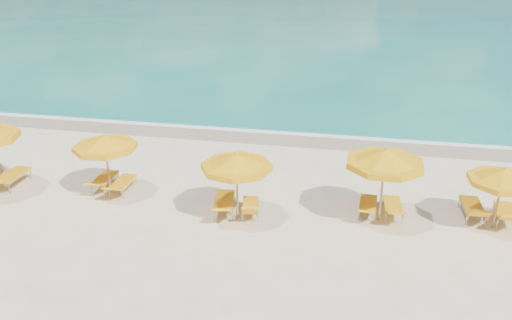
# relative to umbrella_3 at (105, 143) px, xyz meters

# --- Properties ---
(ground_plane) EXTENTS (120.00, 120.00, 0.00)m
(ground_plane) POSITION_rel_umbrella_3_xyz_m (5.07, -0.27, -1.92)
(ground_plane) COLOR beige
(ocean) EXTENTS (120.00, 80.00, 0.30)m
(ocean) POSITION_rel_umbrella_3_xyz_m (5.07, 47.73, -1.92)
(ocean) COLOR #157B68
(ocean) RESTS_ON ground
(wet_sand_band) EXTENTS (120.00, 2.60, 0.01)m
(wet_sand_band) POSITION_rel_umbrella_3_xyz_m (5.07, 7.13, -1.92)
(wet_sand_band) COLOR tan
(wet_sand_band) RESTS_ON ground
(foam_line) EXTENTS (120.00, 1.20, 0.03)m
(foam_line) POSITION_rel_umbrella_3_xyz_m (5.07, 7.93, -1.92)
(foam_line) COLOR white
(foam_line) RESTS_ON ground
(whitecap_near) EXTENTS (14.00, 0.36, 0.05)m
(whitecap_near) POSITION_rel_umbrella_3_xyz_m (-0.93, 16.73, -1.92)
(whitecap_near) COLOR white
(whitecap_near) RESTS_ON ground
(whitecap_far) EXTENTS (18.00, 0.30, 0.05)m
(whitecap_far) POSITION_rel_umbrella_3_xyz_m (13.07, 23.73, -1.92)
(whitecap_far) COLOR white
(whitecap_far) RESTS_ON ground
(umbrella_3) EXTENTS (2.78, 2.78, 2.25)m
(umbrella_3) POSITION_rel_umbrella_3_xyz_m (0.00, 0.00, 0.00)
(umbrella_3) COLOR tan
(umbrella_3) RESTS_ON ground
(umbrella_4) EXTENTS (2.52, 2.52, 2.30)m
(umbrella_4) POSITION_rel_umbrella_3_xyz_m (4.87, -0.85, 0.04)
(umbrella_4) COLOR tan
(umbrella_4) RESTS_ON ground
(umbrella_5) EXTENTS (3.16, 3.16, 2.50)m
(umbrella_5) POSITION_rel_umbrella_3_xyz_m (9.38, -0.07, 0.21)
(umbrella_5) COLOR tan
(umbrella_5) RESTS_ON ground
(umbrella_6) EXTENTS (2.62, 2.62, 2.08)m
(umbrella_6) POSITION_rel_umbrella_3_xyz_m (12.86, 0.07, -0.15)
(umbrella_6) COLOR tan
(umbrella_6) RESTS_ON ground
(lounger_2_right) EXTENTS (0.71, 2.03, 0.83)m
(lounger_2_right) POSITION_rel_umbrella_3_xyz_m (-3.82, -0.18, -1.67)
(lounger_2_right) COLOR #A5A8AD
(lounger_2_right) RESTS_ON ground
(lounger_3_left) EXTENTS (0.67, 1.82, 0.68)m
(lounger_3_left) POSITION_rel_umbrella_3_xyz_m (-0.42, 0.37, -1.71)
(lounger_3_left) COLOR #A5A8AD
(lounger_3_left) RESTS_ON ground
(lounger_3_right) EXTENTS (0.64, 1.81, 0.67)m
(lounger_3_right) POSITION_rel_umbrella_3_xyz_m (0.38, 0.18, -1.71)
(lounger_3_right) COLOR #A5A8AD
(lounger_3_right) RESTS_ON ground
(lounger_4_left) EXTENTS (1.02, 2.09, 0.77)m
(lounger_4_left) POSITION_rel_umbrella_3_xyz_m (4.36, -0.57, -1.68)
(lounger_4_left) COLOR #A5A8AD
(lounger_4_left) RESTS_ON ground
(lounger_4_right) EXTENTS (0.80, 1.62, 0.76)m
(lounger_4_right) POSITION_rel_umbrella_3_xyz_m (5.25, -0.59, -1.72)
(lounger_4_right) COLOR #A5A8AD
(lounger_4_right) RESTS_ON ground
(lounger_5_left) EXTENTS (0.67, 1.77, 0.66)m
(lounger_5_left) POSITION_rel_umbrella_3_xyz_m (9.01, 0.26, -1.71)
(lounger_5_left) COLOR #A5A8AD
(lounger_5_left) RESTS_ON ground
(lounger_5_right) EXTENTS (0.64, 1.78, 0.68)m
(lounger_5_right) POSITION_rel_umbrella_3_xyz_m (9.81, 0.30, -1.71)
(lounger_5_right) COLOR #A5A8AD
(lounger_5_right) RESTS_ON ground
(lounger_6_left) EXTENTS (0.66, 1.86, 0.84)m
(lounger_6_left) POSITION_rel_umbrella_3_xyz_m (12.33, 0.66, -1.69)
(lounger_6_left) COLOR #A5A8AD
(lounger_6_left) RESTS_ON ground
(lounger_6_right) EXTENTS (0.80, 1.83, 0.76)m
(lounger_6_right) POSITION_rel_umbrella_3_xyz_m (13.30, 0.58, -1.70)
(lounger_6_right) COLOR #A5A8AD
(lounger_6_right) RESTS_ON ground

